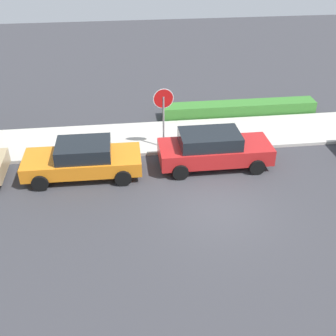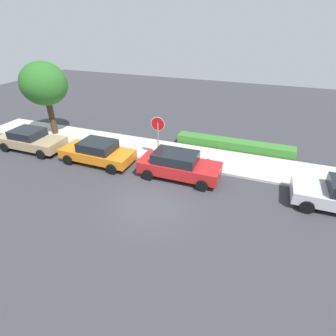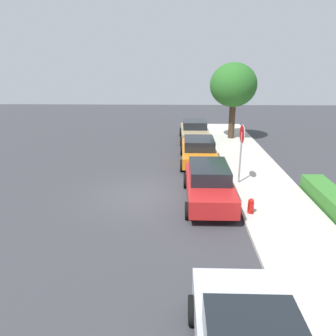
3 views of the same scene
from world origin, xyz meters
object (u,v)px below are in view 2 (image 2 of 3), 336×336
parked_car_red (178,165)px  fire_hydrant (207,164)px  parked_car_tan (31,140)px  parked_car_orange (98,152)px  stop_sign (158,131)px  street_tree_near_corner (44,84)px

parked_car_red → fire_hydrant: 2.02m
fire_hydrant → parked_car_tan: bearing=-172.8°
fire_hydrant → parked_car_orange: bearing=-167.0°
stop_sign → parked_car_red: (1.86, -1.57, -1.20)m
parked_car_orange → parked_car_tan: parked_car_orange is taller
parked_car_red → street_tree_near_corner: 11.65m
stop_sign → fire_hydrant: bearing=-2.4°
stop_sign → street_tree_near_corner: (-9.09, 0.98, 1.86)m
stop_sign → street_tree_near_corner: size_ratio=0.53×
parked_car_red → street_tree_near_corner: street_tree_near_corner is taller
stop_sign → fire_hydrant: size_ratio=3.97×
parked_car_red → parked_car_tan: parked_car_red is taller
stop_sign → street_tree_near_corner: 9.33m
stop_sign → parked_car_orange: stop_sign is taller
parked_car_orange → parked_car_tan: bearing=179.8°
stop_sign → parked_car_red: 2.71m
parked_car_tan → street_tree_near_corner: 4.09m
parked_car_red → fire_hydrant: size_ratio=6.35×
parked_car_orange → street_tree_near_corner: 7.02m
parked_car_red → parked_car_tan: bearing=-179.6°
stop_sign → parked_car_tan: size_ratio=0.62×
parked_car_red → parked_car_tan: (-10.55, -0.07, -0.05)m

